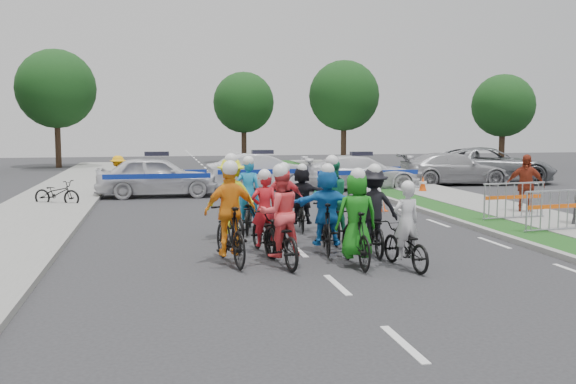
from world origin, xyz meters
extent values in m
plane|color=#28282B|center=(0.00, 0.00, 0.00)|extent=(90.00, 90.00, 0.00)
cube|color=gray|center=(5.10, 5.00, 0.06)|extent=(0.20, 60.00, 0.12)
cube|color=#1B4F19|center=(5.80, 5.00, 0.06)|extent=(1.20, 60.00, 0.11)
cube|color=gray|center=(7.60, 5.00, 0.07)|extent=(2.40, 60.00, 0.13)
imported|color=black|center=(1.61, 0.98, 0.43)|extent=(0.79, 1.71, 0.87)
imported|color=silver|center=(1.61, 0.93, 0.90)|extent=(0.57, 0.41, 1.44)
sphere|color=white|center=(1.61, 0.88, 1.56)|extent=(0.25, 0.25, 0.25)
imported|color=black|center=(0.75, 1.36, 0.55)|extent=(0.53, 1.82, 1.09)
imported|color=#167B16|center=(0.75, 1.31, 1.00)|extent=(0.80, 0.53, 1.64)
sphere|color=white|center=(0.75, 1.26, 1.77)|extent=(0.28, 0.28, 0.28)
imported|color=black|center=(-0.67, 1.74, 0.51)|extent=(0.95, 2.02, 1.02)
imported|color=#FF464C|center=(-0.67, 1.69, 1.03)|extent=(0.91, 0.75, 1.70)
sphere|color=white|center=(-0.67, 1.64, 1.83)|extent=(0.29, 0.29, 0.29)
imported|color=black|center=(-1.59, 2.04, 0.58)|extent=(0.87, 2.00, 1.16)
imported|color=orange|center=(-1.59, 1.99, 1.05)|extent=(1.08, 0.59, 1.75)
sphere|color=white|center=(-1.59, 1.94, 1.89)|extent=(0.30, 0.30, 0.30)
imported|color=black|center=(1.47, 2.46, 0.49)|extent=(0.86, 1.93, 0.98)
imported|color=black|center=(1.47, 2.41, 1.00)|extent=(1.12, 0.72, 1.64)
sphere|color=white|center=(1.47, 2.36, 1.77)|extent=(0.28, 0.28, 0.28)
imported|color=black|center=(0.54, 2.75, 0.55)|extent=(0.83, 1.88, 1.09)
imported|color=blue|center=(0.54, 2.70, 1.00)|extent=(1.58, 0.75, 1.64)
sphere|color=white|center=(0.54, 2.65, 1.77)|extent=(0.28, 0.28, 0.28)
imported|color=black|center=(-0.78, 2.86, 0.46)|extent=(0.83, 1.83, 0.93)
imported|color=red|center=(-0.78, 2.81, 0.95)|extent=(0.61, 0.44, 1.54)
sphere|color=white|center=(-0.78, 2.76, 1.67)|extent=(0.27, 0.27, 0.27)
imported|color=black|center=(1.84, 3.81, 0.50)|extent=(0.80, 1.73, 1.00)
imported|color=silver|center=(1.84, 3.76, 0.93)|extent=(0.82, 0.62, 1.50)
sphere|color=white|center=(1.84, 3.71, 1.62)|extent=(0.26, 0.26, 0.26)
imported|color=black|center=(0.99, 4.04, 0.52)|extent=(0.85, 2.03, 1.04)
imported|color=#198D5B|center=(0.99, 3.99, 1.05)|extent=(0.89, 0.72, 1.73)
sphere|color=white|center=(0.99, 3.94, 1.87)|extent=(0.30, 0.30, 0.30)
imported|color=black|center=(-0.09, 4.26, 0.53)|extent=(0.75, 1.81, 1.06)
imported|color=#F44351|center=(-0.09, 4.21, 0.97)|extent=(0.98, 0.52, 1.59)
sphere|color=white|center=(-0.09, 4.16, 1.71)|extent=(0.27, 0.27, 0.27)
imported|color=black|center=(-1.28, 4.59, 0.53)|extent=(0.98, 2.10, 1.06)
imported|color=#F4FF1A|center=(-1.28, 4.54, 1.06)|extent=(1.22, 0.81, 1.76)
sphere|color=white|center=(-1.28, 4.49, 1.90)|extent=(0.31, 0.31, 0.31)
imported|color=black|center=(0.65, 5.64, 0.49)|extent=(0.69, 1.69, 0.99)
imported|color=black|center=(0.65, 5.59, 0.92)|extent=(1.42, 0.63, 1.48)
sphere|color=white|center=(0.65, 5.54, 1.60)|extent=(0.26, 0.26, 0.26)
imported|color=black|center=(-0.71, 5.77, 0.50)|extent=(1.01, 1.99, 1.00)
imported|color=#1C93D7|center=(-0.71, 5.72, 1.01)|extent=(0.67, 0.51, 1.66)
sphere|color=white|center=(-0.71, 5.67, 1.79)|extent=(0.29, 0.29, 0.29)
imported|color=silver|center=(-2.96, 14.22, 0.77)|extent=(4.54, 1.87, 1.54)
imported|color=silver|center=(1.34, 16.00, 0.75)|extent=(4.60, 1.80, 1.49)
imported|color=silver|center=(5.36, 15.16, 0.71)|extent=(5.09, 2.51, 1.42)
imported|color=#A4A4A8|center=(10.16, 16.42, 0.72)|extent=(5.10, 2.46, 1.43)
imported|color=slate|center=(12.08, 16.84, 0.83)|extent=(6.42, 4.06, 1.65)
imported|color=maroon|center=(7.74, 6.84, 0.92)|extent=(1.15, 0.95, 1.84)
imported|color=#F7A90D|center=(-4.38, 14.38, 0.78)|extent=(1.02, 0.60, 1.55)
cube|color=#F24C0C|center=(3.91, 8.74, 0.01)|extent=(0.40, 0.40, 0.03)
cone|color=#F24C0C|center=(3.91, 8.74, 0.35)|extent=(0.36, 0.36, 0.70)
cylinder|color=silver|center=(3.91, 8.74, 0.45)|extent=(0.29, 0.29, 0.08)
cube|color=#F24C0C|center=(7.19, 13.03, 0.01)|extent=(0.40, 0.40, 0.03)
cone|color=#F24C0C|center=(7.19, 13.03, 0.35)|extent=(0.36, 0.36, 0.70)
cylinder|color=silver|center=(7.19, 13.03, 0.45)|extent=(0.29, 0.29, 0.08)
imported|color=black|center=(-6.24, 11.98, 0.43)|extent=(1.74, 1.23, 0.87)
cylinder|color=#382619|center=(9.00, 30.00, 1.62)|extent=(0.36, 0.36, 3.25)
sphere|color=#133C16|center=(9.00, 30.00, 4.55)|extent=(4.55, 4.55, 4.55)
cylinder|color=#382619|center=(18.00, 26.00, 1.38)|extent=(0.36, 0.36, 2.75)
sphere|color=#133C16|center=(18.00, 26.00, 3.85)|extent=(3.85, 3.85, 3.85)
cylinder|color=#382619|center=(-9.00, 32.00, 1.75)|extent=(0.36, 0.36, 3.50)
sphere|color=#133C16|center=(-9.00, 32.00, 4.90)|extent=(4.90, 4.90, 4.90)
cylinder|color=#382619|center=(3.00, 34.00, 1.50)|extent=(0.36, 0.36, 3.00)
sphere|color=#133C16|center=(3.00, 34.00, 4.20)|extent=(4.20, 4.20, 4.20)
camera|label=1|loc=(-2.96, -10.27, 2.73)|focal=40.00mm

